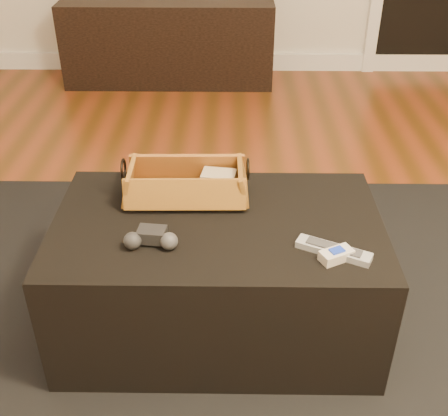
{
  "coord_description": "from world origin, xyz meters",
  "views": [
    {
      "loc": [
        -0.14,
        -1.29,
        1.39
      ],
      "look_at": [
        -0.16,
        0.09,
        0.49
      ],
      "focal_mm": 45.0,
      "sensor_mm": 36.0,
      "label": 1
    }
  ],
  "objects_px": {
    "wicker_basket": "(186,185)",
    "cream_gadget": "(336,255)",
    "media_cabinet": "(169,41)",
    "silver_remote": "(334,250)",
    "game_controller": "(151,238)",
    "ottoman": "(218,275)",
    "tv_remote": "(180,193)"
  },
  "relations": [
    {
      "from": "silver_remote",
      "to": "wicker_basket",
      "type": "bearing_deg",
      "value": 145.75
    },
    {
      "from": "wicker_basket",
      "to": "game_controller",
      "type": "xyz_separation_m",
      "value": [
        -0.08,
        -0.26,
        -0.02
      ]
    },
    {
      "from": "tv_remote",
      "to": "silver_remote",
      "type": "distance_m",
      "value": 0.53
    },
    {
      "from": "tv_remote",
      "to": "cream_gadget",
      "type": "distance_m",
      "value": 0.54
    },
    {
      "from": "media_cabinet",
      "to": "wicker_basket",
      "type": "bearing_deg",
      "value": -82.85
    },
    {
      "from": "cream_gadget",
      "to": "wicker_basket",
      "type": "bearing_deg",
      "value": 143.5
    },
    {
      "from": "game_controller",
      "to": "media_cabinet",
      "type": "bearing_deg",
      "value": 94.58
    },
    {
      "from": "media_cabinet",
      "to": "cream_gadget",
      "type": "xyz_separation_m",
      "value": [
        0.72,
        -2.58,
        0.17
      ]
    },
    {
      "from": "wicker_basket",
      "to": "game_controller",
      "type": "relative_size",
      "value": 2.6
    },
    {
      "from": "media_cabinet",
      "to": "tv_remote",
      "type": "relative_size",
      "value": 6.72
    },
    {
      "from": "ottoman",
      "to": "wicker_basket",
      "type": "distance_m",
      "value": 0.31
    },
    {
      "from": "tv_remote",
      "to": "game_controller",
      "type": "distance_m",
      "value": 0.26
    },
    {
      "from": "ottoman",
      "to": "wicker_basket",
      "type": "xyz_separation_m",
      "value": [
        -0.1,
        0.14,
        0.26
      ]
    },
    {
      "from": "ottoman",
      "to": "tv_remote",
      "type": "height_order",
      "value": "tv_remote"
    },
    {
      "from": "media_cabinet",
      "to": "wicker_basket",
      "type": "height_order",
      "value": "wicker_basket"
    },
    {
      "from": "game_controller",
      "to": "silver_remote",
      "type": "height_order",
      "value": "game_controller"
    },
    {
      "from": "media_cabinet",
      "to": "ottoman",
      "type": "xyz_separation_m",
      "value": [
        0.39,
        -2.4,
        -0.05
      ]
    },
    {
      "from": "wicker_basket",
      "to": "cream_gadget",
      "type": "relative_size",
      "value": 3.89
    },
    {
      "from": "media_cabinet",
      "to": "game_controller",
      "type": "relative_size",
      "value": 9.05
    },
    {
      "from": "tv_remote",
      "to": "wicker_basket",
      "type": "height_order",
      "value": "wicker_basket"
    },
    {
      "from": "wicker_basket",
      "to": "silver_remote",
      "type": "xyz_separation_m",
      "value": [
        0.43,
        -0.29,
        -0.04
      ]
    },
    {
      "from": "tv_remote",
      "to": "game_controller",
      "type": "bearing_deg",
      "value": -111.05
    },
    {
      "from": "tv_remote",
      "to": "cream_gadget",
      "type": "bearing_deg",
      "value": -41.08
    },
    {
      "from": "tv_remote",
      "to": "wicker_basket",
      "type": "distance_m",
      "value": 0.03
    },
    {
      "from": "game_controller",
      "to": "silver_remote",
      "type": "xyz_separation_m",
      "value": [
        0.51,
        -0.03,
        -0.01
      ]
    },
    {
      "from": "media_cabinet",
      "to": "silver_remote",
      "type": "bearing_deg",
      "value": -74.4
    },
    {
      "from": "tv_remote",
      "to": "game_controller",
      "type": "xyz_separation_m",
      "value": [
        -0.06,
        -0.25,
        0.0
      ]
    },
    {
      "from": "wicker_basket",
      "to": "game_controller",
      "type": "distance_m",
      "value": 0.28
    },
    {
      "from": "media_cabinet",
      "to": "silver_remote",
      "type": "xyz_separation_m",
      "value": [
        0.71,
        -2.55,
        0.17
      ]
    },
    {
      "from": "silver_remote",
      "to": "media_cabinet",
      "type": "bearing_deg",
      "value": 105.6
    },
    {
      "from": "ottoman",
      "to": "cream_gadget",
      "type": "relative_size",
      "value": 9.74
    },
    {
      "from": "game_controller",
      "to": "ottoman",
      "type": "bearing_deg",
      "value": 34.63
    }
  ]
}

